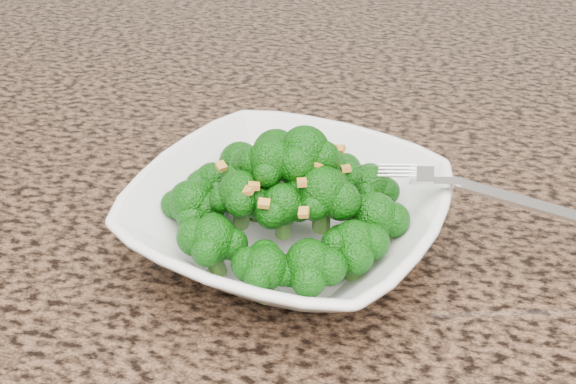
# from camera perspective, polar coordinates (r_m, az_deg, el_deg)

# --- Properties ---
(granite_counter) EXTENTS (1.64, 1.04, 0.03)m
(granite_counter) POSITION_cam_1_polar(r_m,az_deg,el_deg) (0.65, -5.46, 1.34)
(granite_counter) COLOR brown
(granite_counter) RESTS_ON cabinet
(bowl) EXTENTS (0.27, 0.27, 0.05)m
(bowl) POSITION_cam_1_polar(r_m,az_deg,el_deg) (0.52, 0.00, -2.12)
(bowl) COLOR white
(bowl) RESTS_ON granite_counter
(broccoli_pile) EXTENTS (0.19, 0.19, 0.06)m
(broccoli_pile) POSITION_cam_1_polar(r_m,az_deg,el_deg) (0.49, 0.00, 3.43)
(broccoli_pile) COLOR #0E5309
(broccoli_pile) RESTS_ON bowl
(garlic_topping) EXTENTS (0.12, 0.12, 0.01)m
(garlic_topping) POSITION_cam_1_polar(r_m,az_deg,el_deg) (0.47, 0.00, 7.04)
(garlic_topping) COLOR gold
(garlic_topping) RESTS_ON broccoli_pile
(fork) EXTENTS (0.17, 0.03, 0.01)m
(fork) POSITION_cam_1_polar(r_m,az_deg,el_deg) (0.51, 12.81, 0.71)
(fork) COLOR silver
(fork) RESTS_ON bowl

